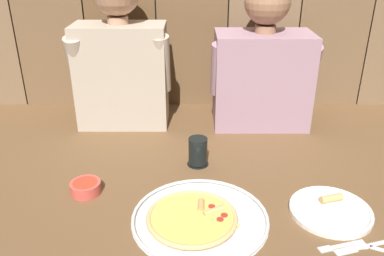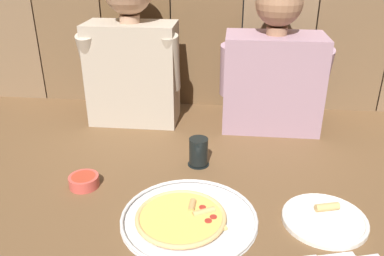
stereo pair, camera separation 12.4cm
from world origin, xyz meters
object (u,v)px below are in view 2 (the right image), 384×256
at_px(drinking_glass, 199,152).
at_px(diner_left, 132,50).
at_px(dinner_plate, 325,219).
at_px(pizza_tray, 187,218).
at_px(dipping_bowl, 84,181).
at_px(diner_right, 274,65).

height_order(drinking_glass, diner_left, diner_left).
height_order(dinner_plate, diner_left, diner_left).
relative_size(pizza_tray, dinner_plate, 1.64).
xyz_separation_m(pizza_tray, dipping_bowl, (-0.34, 0.14, 0.01)).
height_order(drinking_glass, diner_right, diner_right).
xyz_separation_m(diner_left, diner_right, (0.57, -0.00, -0.04)).
bearing_deg(dipping_bowl, pizza_tray, -21.73).
relative_size(drinking_glass, diner_left, 0.16).
distance_m(dinner_plate, diner_left, 0.98).
bearing_deg(dinner_plate, drinking_glass, 143.78).
relative_size(pizza_tray, dipping_bowl, 4.05).
bearing_deg(pizza_tray, diner_right, 67.97).
bearing_deg(diner_right, drinking_glass, -126.86).
bearing_deg(diner_right, dipping_bowl, -139.33).
distance_m(diner_left, diner_right, 0.57).
height_order(pizza_tray, dipping_bowl, dipping_bowl).
height_order(pizza_tray, diner_right, diner_right).
bearing_deg(diner_left, dipping_bowl, -94.68).
xyz_separation_m(dinner_plate, diner_right, (-0.11, 0.63, 0.25)).
xyz_separation_m(dipping_bowl, diner_left, (0.04, 0.53, 0.29)).
bearing_deg(dipping_bowl, drinking_glass, 26.50).
distance_m(pizza_tray, dipping_bowl, 0.37).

